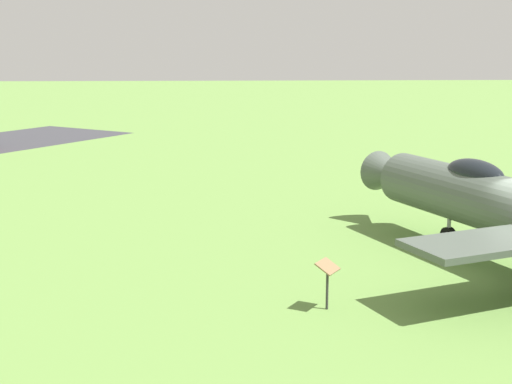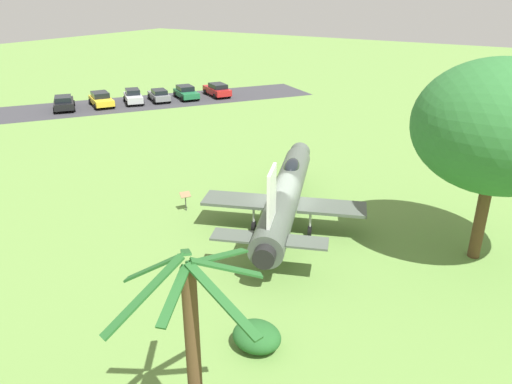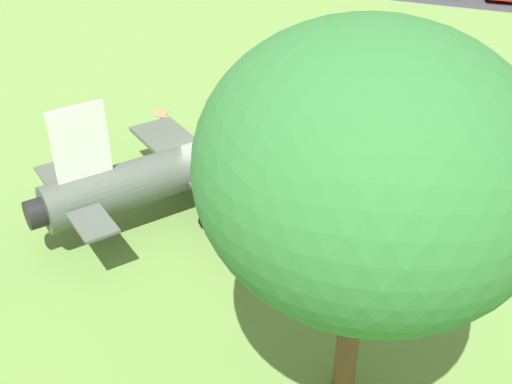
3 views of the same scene
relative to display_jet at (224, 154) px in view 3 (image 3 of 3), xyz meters
The scene contains 4 objects.
ground_plane 1.77m from the display_jet, 158.96° to the right, with size 200.00×200.00×0.00m, color #668E42.
display_jet is the anchor object (origin of this frame).
shade_tree 10.86m from the display_jet, 81.61° to the right, with size 7.09×7.54×9.47m.
info_plaque 5.98m from the display_jet, 108.88° to the left, with size 0.72×0.66×1.14m.
Camera 3 is at (-2.66, -19.58, 12.75)m, focal length 43.37 mm.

